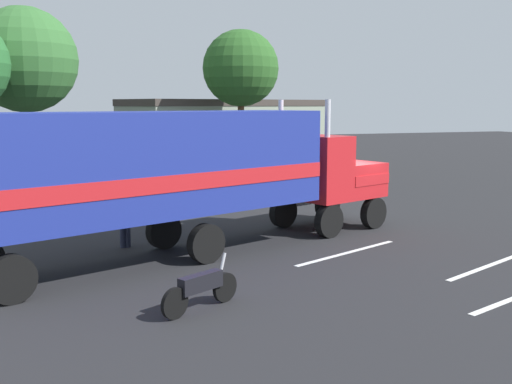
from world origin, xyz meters
TOP-DOWN VIEW (x-y plane):
  - ground_plane at (0.00, 0.00)m, footprint 120.00×120.00m
  - lane_stripe_near at (-1.65, -3.50)m, footprint 4.11×1.88m
  - lane_stripe_mid at (1.38, -6.02)m, footprint 4.12×1.84m
  - semi_truck at (-6.14, -2.11)m, footprint 14.10×7.43m
  - person_bystander at (-7.72, -0.55)m, footprint 0.34×0.46m
  - parked_bus at (-5.81, 10.24)m, footprint 11.00×7.12m
  - motorcycle at (-6.93, -6.85)m, footprint 1.90×1.10m
  - tree_left at (2.81, 20.17)m, footprint 5.13×5.13m
  - tree_right at (-10.82, 21.75)m, footprint 6.53×6.53m
  - building_backdrop at (3.97, 27.26)m, footprint 17.87×11.67m

SIDE VIEW (x-z plane):
  - ground_plane at x=0.00m, z-range 0.00..0.00m
  - lane_stripe_near at x=-1.65m, z-range 0.00..0.01m
  - lane_stripe_mid at x=1.38m, z-range 0.00..0.01m
  - motorcycle at x=-6.93m, z-range -0.08..1.04m
  - person_bystander at x=-7.72m, z-range 0.08..1.71m
  - parked_bus at x=-5.81m, z-range 0.37..3.77m
  - semi_truck at x=-6.14m, z-range 0.27..4.77m
  - building_backdrop at x=3.97m, z-range 0.21..4.92m
  - tree_left at x=2.81m, z-range 2.06..11.38m
  - tree_right at x=-10.82m, z-range 1.89..12.24m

